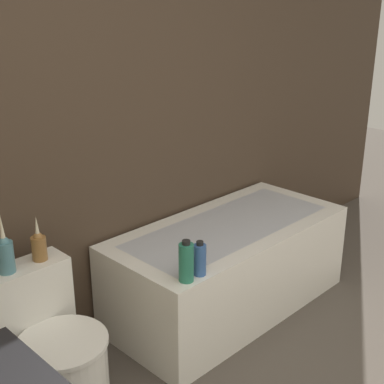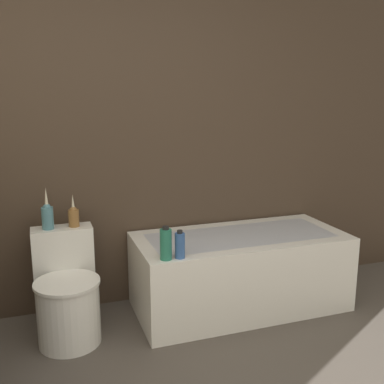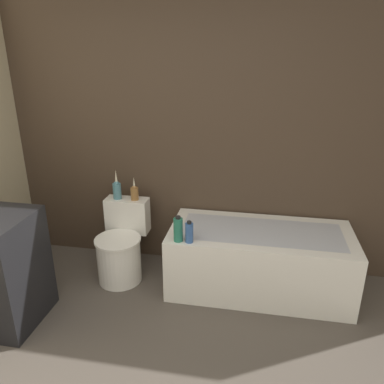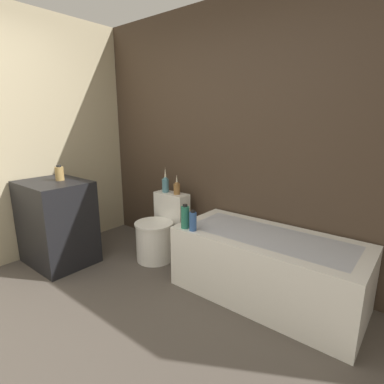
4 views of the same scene
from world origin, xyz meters
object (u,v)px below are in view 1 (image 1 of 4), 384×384
object	(u,v)px
toilet	(56,357)
vase_gold	(5,253)
vase_silver	(39,245)
shampoo_bottle_tall	(186,262)
shampoo_bottle_short	(200,259)
bathtub	(228,266)

from	to	relation	value
toilet	vase_gold	world-z (taller)	vase_gold
vase_gold	vase_silver	bearing A→B (deg)	1.13
toilet	shampoo_bottle_tall	size ratio (longest dim) A/B	3.21
shampoo_bottle_tall	shampoo_bottle_short	world-z (taller)	shampoo_bottle_tall
toilet	vase_gold	xyz separation A→B (m)	(-0.08, 0.20, 0.49)
bathtub	vase_silver	size ratio (longest dim) A/B	6.98
vase_silver	shampoo_bottle_tall	world-z (taller)	vase_silver
bathtub	toilet	xyz separation A→B (m)	(-1.25, -0.03, 0.01)
vase_silver	toilet	bearing A→B (deg)	-112.16
bathtub	toilet	size ratio (longest dim) A/B	2.23
vase_gold	shampoo_bottle_short	size ratio (longest dim) A/B	1.55
vase_gold	shampoo_bottle_tall	size ratio (longest dim) A/B	1.31
vase_gold	vase_silver	xyz separation A→B (m)	(0.17, 0.00, -0.02)
shampoo_bottle_short	bathtub	bearing A→B (deg)	27.72
shampoo_bottle_short	vase_silver	bearing A→B (deg)	142.14
shampoo_bottle_tall	vase_silver	bearing A→B (deg)	137.80
toilet	vase_silver	bearing A→B (deg)	67.84
bathtub	vase_gold	world-z (taller)	vase_gold
bathtub	shampoo_bottle_short	bearing A→B (deg)	-152.28
vase_gold	shampoo_bottle_short	world-z (taller)	vase_gold
vase_gold	shampoo_bottle_tall	xyz separation A→B (m)	(0.68, -0.46, -0.13)
shampoo_bottle_tall	shampoo_bottle_short	bearing A→B (deg)	-2.49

